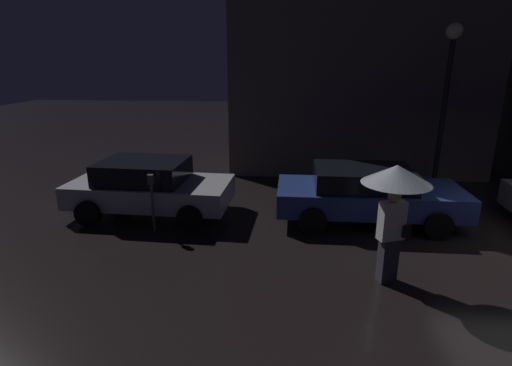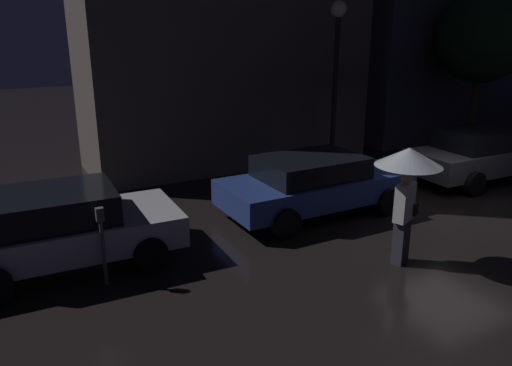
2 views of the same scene
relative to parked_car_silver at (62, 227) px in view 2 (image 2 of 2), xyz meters
The scene contains 9 objects.
ground_plane 8.44m from the parked_car_silver, ahead, with size 60.00×60.00×0.00m, color black.
building_facade_right 16.12m from the parked_car_silver, 18.81° to the left, with size 8.78×3.00×6.69m.
parked_car_silver is the anchor object (origin of this frame).
parked_car_blue 5.34m from the parked_car_silver, ahead, with size 4.34×2.01×1.32m.
parked_car_grey 10.81m from the parked_car_silver, ahead, with size 4.38×1.91×1.43m.
pedestrian_with_umbrella 6.03m from the parked_car_silver, 27.92° to the right, with size 1.13×1.13×2.11m.
parking_meter 1.18m from the parked_car_silver, 66.76° to the right, with size 0.12×0.10×1.34m.
street_lamp_near 8.56m from the parked_car_silver, 18.48° to the left, with size 0.43×0.43×4.69m.
street_tree 13.79m from the parked_car_silver, ahead, with size 2.92×2.92×5.18m.
Camera 2 is at (-9.15, -7.29, 4.06)m, focal length 35.00 mm.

